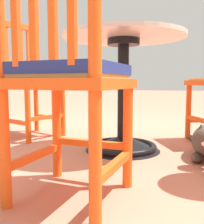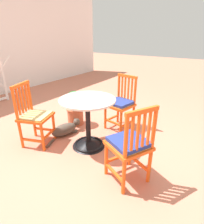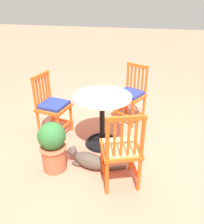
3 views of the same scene
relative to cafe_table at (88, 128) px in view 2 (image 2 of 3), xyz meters
The scene contains 7 objects.
ground_plane 0.30m from the cafe_table, 160.63° to the right, with size 24.00×24.00×0.00m, color #C6755B.
cafe_table is the anchor object (origin of this frame).
orange_chair_near_fence 0.85m from the cafe_table, 110.60° to the right, with size 0.54×0.54×0.91m.
orange_chair_by_planter 0.78m from the cafe_table, ahead, with size 0.46×0.46×0.91m.
orange_chair_at_corner 0.80m from the cafe_table, 117.38° to the left, with size 0.51×0.51×0.91m.
tabby_cat 0.55m from the cafe_table, 82.55° to the left, with size 0.75×0.30×0.23m.
terracotta_planter 0.77m from the cafe_table, 55.37° to the left, with size 0.32×0.32×0.62m.
Camera 2 is at (-1.73, -1.43, 1.53)m, focal length 29.74 mm.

